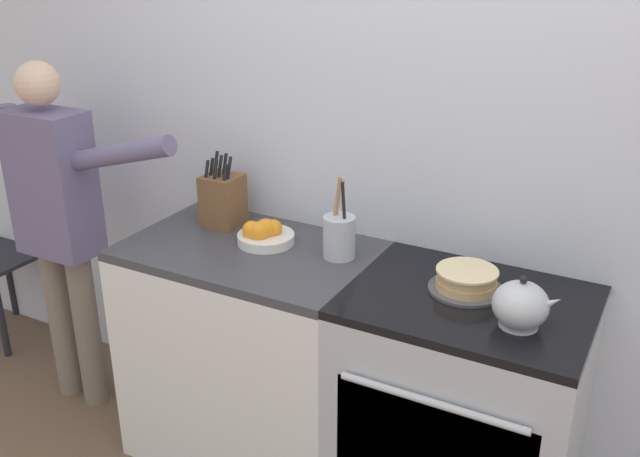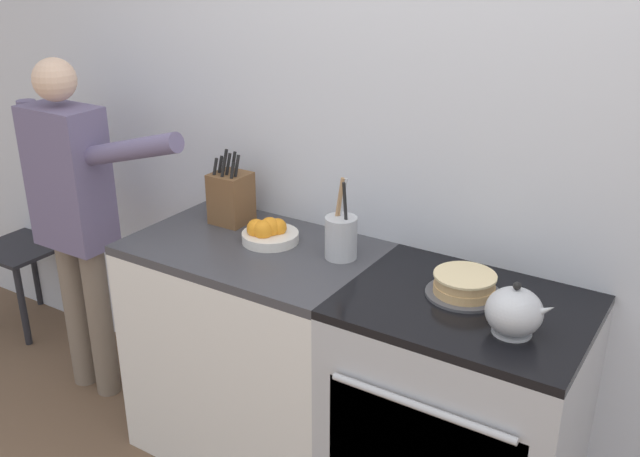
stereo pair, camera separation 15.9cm
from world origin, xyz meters
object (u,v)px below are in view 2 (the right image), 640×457
object	(u,v)px
layer_cake	(464,285)
person_baker	(74,206)
knife_block	(231,197)
utensil_crock	(341,236)
stove_range	(456,422)
tea_kettle	(515,312)
dining_chair	(34,234)
fruit_bowl	(268,233)

from	to	relation	value
layer_cake	person_baker	bearing A→B (deg)	-175.76
layer_cake	knife_block	world-z (taller)	knife_block
layer_cake	knife_block	distance (m)	1.05
layer_cake	utensil_crock	distance (m)	0.49
stove_range	person_baker	world-z (taller)	person_baker
tea_kettle	utensil_crock	bearing A→B (deg)	165.12
layer_cake	utensil_crock	world-z (taller)	utensil_crock
knife_block	stove_range	bearing A→B (deg)	-7.72
tea_kettle	person_baker	xyz separation A→B (m)	(-1.95, 0.02, -0.07)
knife_block	tea_kettle	bearing A→B (deg)	-11.00
knife_block	dining_chair	distance (m)	1.56
tea_kettle	dining_chair	xyz separation A→B (m)	(-2.71, 0.33, -0.49)
knife_block	fruit_bowl	size ratio (longest dim) A/B	1.35
tea_kettle	person_baker	world-z (taller)	person_baker
fruit_bowl	dining_chair	bearing A→B (deg)	174.32
person_baker	layer_cake	bearing A→B (deg)	-8.11
utensil_crock	stove_range	bearing A→B (deg)	-9.61
layer_cake	utensil_crock	xyz separation A→B (m)	(-0.49, 0.04, 0.05)
layer_cake	fruit_bowl	bearing A→B (deg)	179.31
utensil_crock	person_baker	world-z (taller)	person_baker
stove_range	dining_chair	size ratio (longest dim) A/B	1.06
layer_cake	dining_chair	distance (m)	2.55
fruit_bowl	person_baker	size ratio (longest dim) A/B	0.14
layer_cake	utensil_crock	bearing A→B (deg)	175.51
knife_block	dining_chair	bearing A→B (deg)	176.72
person_baker	dining_chair	bearing A→B (deg)	145.79
layer_cake	tea_kettle	distance (m)	0.26
stove_range	utensil_crock	world-z (taller)	utensil_crock
dining_chair	utensil_crock	bearing A→B (deg)	18.27
utensil_crock	fruit_bowl	xyz separation A→B (m)	(-0.30, -0.03, -0.05)
tea_kettle	utensil_crock	size ratio (longest dim) A/B	0.70
stove_range	fruit_bowl	xyz separation A→B (m)	(-0.82, 0.06, 0.50)
fruit_bowl	dining_chair	distance (m)	1.78
tea_kettle	knife_block	xyz separation A→B (m)	(-1.25, 0.24, 0.04)
layer_cake	knife_block	size ratio (longest dim) A/B	0.85
stove_range	layer_cake	distance (m)	0.50
person_baker	knife_block	bearing A→B (deg)	5.55
layer_cake	knife_block	bearing A→B (deg)	174.75
stove_range	fruit_bowl	bearing A→B (deg)	175.90
fruit_bowl	utensil_crock	bearing A→B (deg)	5.43
fruit_bowl	person_baker	xyz separation A→B (m)	(-0.94, -0.14, -0.04)
tea_kettle	utensil_crock	distance (m)	0.72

